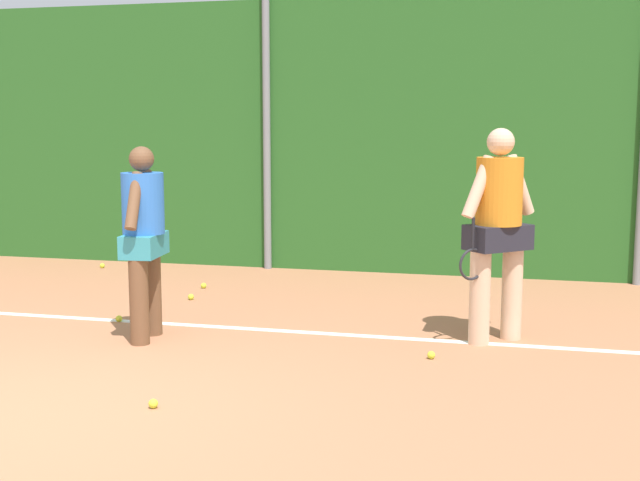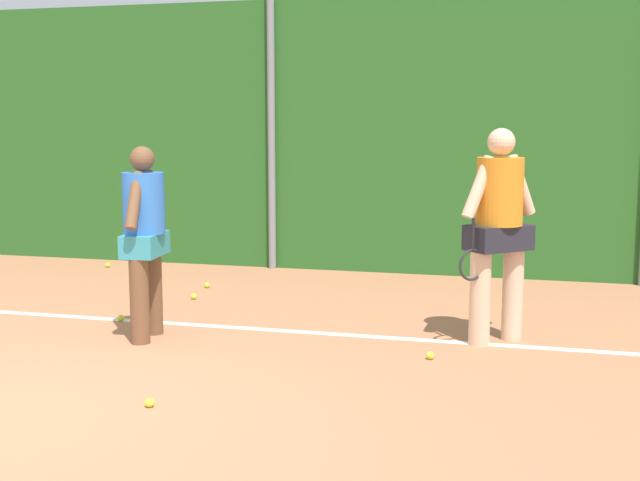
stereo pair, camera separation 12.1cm
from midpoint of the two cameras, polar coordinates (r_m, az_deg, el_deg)
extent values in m
plane|color=#B2704C|center=(7.50, -13.57, -7.22)|extent=(25.06, 25.06, 0.00)
cube|color=#286023|center=(11.20, -3.73, 7.18)|extent=(16.29, 0.25, 3.54)
cylinder|color=gray|center=(11.03, -4.01, 7.60)|extent=(0.10, 0.10, 3.71)
cube|color=white|center=(8.28, -10.72, -5.65)|extent=(11.90, 0.10, 0.01)
cylinder|color=brown|center=(7.52, -12.81, -4.14)|extent=(0.17, 0.17, 0.77)
cylinder|color=brown|center=(7.83, -11.93, -3.63)|extent=(0.17, 0.17, 0.77)
cube|color=teal|center=(7.59, -12.47, -0.29)|extent=(0.35, 0.54, 0.20)
cylinder|color=blue|center=(7.55, -12.56, 2.52)|extent=(0.37, 0.37, 0.55)
sphere|color=brown|center=(7.52, -12.65, 5.51)|extent=(0.22, 0.22, 0.22)
cylinder|color=brown|center=(7.35, -13.15, 2.67)|extent=(0.12, 0.31, 0.51)
cylinder|color=brown|center=(7.74, -12.01, 2.98)|extent=(0.12, 0.31, 0.51)
cylinder|color=black|center=(7.88, -12.06, 0.36)|extent=(0.03, 0.03, 0.28)
torus|color=#26262B|center=(7.92, -12.01, -1.57)|extent=(0.05, 0.28, 0.28)
cylinder|color=beige|center=(7.70, 12.65, -3.59)|extent=(0.19, 0.19, 0.84)
cylinder|color=beige|center=(7.46, 10.49, -3.90)|extent=(0.19, 0.19, 0.84)
cube|color=#23232D|center=(7.49, 11.70, 0.23)|extent=(0.63, 0.62, 0.22)
cylinder|color=orange|center=(7.44, 11.79, 3.35)|extent=(0.41, 0.41, 0.60)
sphere|color=beige|center=(7.42, 11.89, 6.66)|extent=(0.24, 0.24, 0.24)
cylinder|color=beige|center=(7.59, 13.14, 3.74)|extent=(0.29, 0.27, 0.57)
cylinder|color=beige|center=(7.29, 10.41, 3.64)|extent=(0.29, 0.27, 0.57)
cylinder|color=black|center=(7.24, 10.03, 0.48)|extent=(0.03, 0.03, 0.28)
torus|color=#26262B|center=(7.28, 9.98, -1.63)|extent=(0.23, 0.21, 0.28)
sphere|color=#CCDB33|center=(9.33, -9.25, -3.86)|extent=(0.07, 0.07, 0.07)
sphere|color=#CCDB33|center=(8.46, -14.08, -5.25)|extent=(0.07, 0.07, 0.07)
sphere|color=#CCDB33|center=(7.02, 7.18, -7.84)|extent=(0.07, 0.07, 0.07)
sphere|color=#CCDB33|center=(11.59, -15.06, -1.69)|extent=(0.07, 0.07, 0.07)
sphere|color=#CCDB33|center=(9.95, -8.37, -3.09)|extent=(0.07, 0.07, 0.07)
sphere|color=#CCDB33|center=(5.94, -12.00, -10.94)|extent=(0.07, 0.07, 0.07)
camera|label=1|loc=(0.06, -90.47, -0.07)|focal=46.44mm
camera|label=2|loc=(0.06, 89.53, 0.07)|focal=46.44mm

